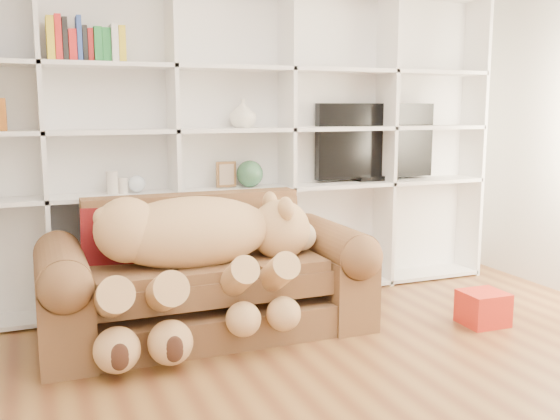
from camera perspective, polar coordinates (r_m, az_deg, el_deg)
name	(u,v)px	position (r m, az deg, el deg)	size (l,w,h in m)	color
wall_back	(224,123)	(4.86, -5.13, 7.97)	(5.00, 0.02, 2.70)	silver
bookshelf	(198,129)	(4.67, -7.47, 7.33)	(4.43, 0.35, 2.40)	white
sofa	(206,282)	(4.14, -6.76, -6.59)	(2.09, 0.90, 0.88)	brown
teddy_bear	(197,248)	(3.88, -7.58, -3.48)	(1.53, 0.85, 0.89)	tan
throw_pillow	(113,239)	(4.11, -14.99, -2.55)	(0.39, 0.13, 0.39)	#611011
gift_box	(483,308)	(4.52, 18.07, -8.52)	(0.28, 0.27, 0.23)	red
tv	(375,143)	(5.25, 8.72, 6.11)	(1.07, 0.18, 0.63)	black
picture_frame	(226,174)	(4.69, -4.95, 3.27)	(0.15, 0.03, 0.19)	brown
green_vase	(250,174)	(4.74, -2.78, 3.32)	(0.20, 0.20, 0.20)	#315F40
figurine_tall	(112,183)	(4.52, -15.08, 2.44)	(0.08, 0.08, 0.16)	silver
figurine_short	(123,185)	(4.53, -14.13, 2.19)	(0.07, 0.07, 0.11)	silver
snow_globe	(137,184)	(4.54, -12.96, 2.37)	(0.12, 0.12, 0.12)	white
shelf_vase	(243,114)	(4.70, -3.41, 8.80)	(0.20, 0.20, 0.21)	white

